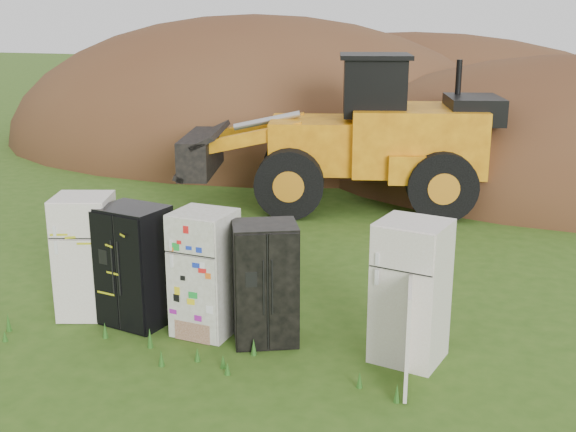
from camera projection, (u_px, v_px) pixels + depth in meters
The scene contains 9 objects.
ground at pixel (239, 335), 10.02m from camera, with size 120.00×120.00×0.00m, color #2F5115.
fridge_leftmost at pixel (86, 256), 10.51m from camera, with size 0.80×0.76×1.80m, color white, non-canonical shape.
fridge_black_side at pixel (135, 266), 10.23m from camera, with size 0.90×0.71×1.73m, color black, non-canonical shape.
fridge_sticker at pixel (205, 273), 9.91m from camera, with size 0.78×0.72×1.75m, color silver, non-canonical shape.
fridge_dark_mid at pixel (265, 283), 9.66m from camera, with size 0.85×0.69×1.66m, color black, non-canonical shape.
fridge_open_door at pixel (411, 292), 9.12m from camera, with size 0.84×0.77×1.85m, color white, non-canonical shape.
wheel_loader at pixel (335, 131), 16.36m from camera, with size 7.12×2.89×3.44m, color #F89E10, non-canonical shape.
dirt_mound_left at pixel (256, 142), 24.94m from camera, with size 17.64×13.23×8.55m, color #4F2D19.
dirt_mound_back at pixel (410, 130), 27.41m from camera, with size 18.89×12.59×7.28m, color #4F2D19.
Camera 1 is at (3.50, -8.53, 4.33)m, focal length 45.00 mm.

